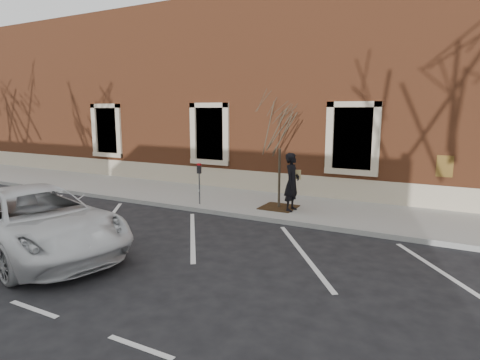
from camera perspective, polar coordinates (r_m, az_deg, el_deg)
The scene contains 10 objects.
ground at distance 13.07m, azimuth -1.24°, elevation -5.16°, with size 120.00×120.00×0.00m, color #28282B.
sidewalk_near at distance 14.56m, azimuth 2.13°, elevation -3.29°, with size 40.00×3.50×0.15m, color #9F9D96.
curb_near at distance 13.01m, azimuth -1.35°, elevation -4.89°, with size 40.00×0.12×0.15m, color #9E9E99.
parking_stripes at distance 11.28m, azimuth -6.76°, elevation -7.68°, with size 28.00×4.40×0.01m, color silver, non-canonical shape.
building_civic at distance 19.75m, azimuth 9.98°, elevation 11.51°, with size 40.00×8.62×8.00m.
man at distance 13.07m, azimuth 7.40°, elevation -0.30°, with size 0.69×0.45×1.90m, color black.
parking_meter at distance 13.95m, azimuth -5.82°, elevation 0.57°, with size 0.13×0.10×1.43m.
tree_grate at distance 13.62m, azimuth 5.53°, elevation -3.87°, with size 1.13×1.13×0.03m, color #3B2613.
sapling at distance 13.25m, azimuth 5.71°, elevation 6.82°, with size 2.18×2.18×3.64m.
white_truck at distance 10.88m, azimuth -27.01°, elevation -5.15°, with size 2.58×5.59×1.55m, color silver.
Camera 1 is at (6.17, -11.01, 3.40)m, focal length 30.00 mm.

